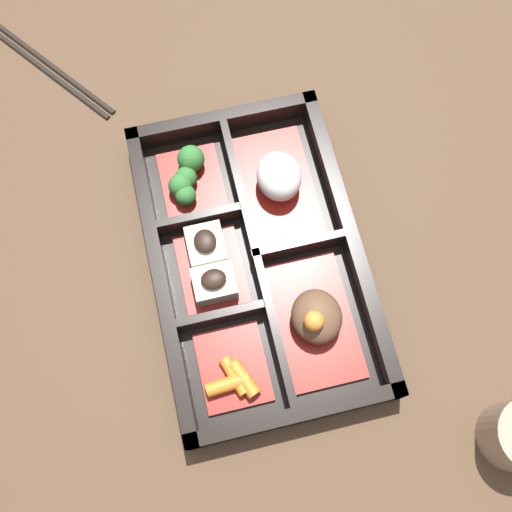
# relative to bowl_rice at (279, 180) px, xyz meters

# --- Properties ---
(ground_plane) EXTENTS (3.00, 3.00, 0.00)m
(ground_plane) POSITION_rel_bowl_rice_xyz_m (0.08, -0.04, -0.03)
(ground_plane) COLOR #4C3523
(bento_base) EXTENTS (0.34, 0.21, 0.01)m
(bento_base) POSITION_rel_bowl_rice_xyz_m (0.08, -0.04, -0.02)
(bento_base) COLOR black
(bento_base) RESTS_ON ground_plane
(bento_rim) EXTENTS (0.34, 0.21, 0.04)m
(bento_rim) POSITION_rel_bowl_rice_xyz_m (0.08, -0.05, -0.01)
(bento_rim) COLOR black
(bento_rim) RESTS_ON ground_plane
(bowl_rice) EXTENTS (0.13, 0.08, 0.05)m
(bowl_rice) POSITION_rel_bowl_rice_xyz_m (0.00, 0.00, 0.00)
(bowl_rice) COLOR maroon
(bowl_rice) RESTS_ON bento_base
(bowl_stew) EXTENTS (0.13, 0.08, 0.05)m
(bowl_stew) POSITION_rel_bowl_rice_xyz_m (0.15, -0.00, -0.00)
(bowl_stew) COLOR maroon
(bowl_stew) RESTS_ON bento_base
(bowl_greens) EXTENTS (0.08, 0.07, 0.03)m
(bowl_greens) POSITION_rel_bowl_rice_xyz_m (-0.03, -0.09, -0.00)
(bowl_greens) COLOR maroon
(bowl_greens) RESTS_ON bento_base
(bowl_tofu) EXTENTS (0.09, 0.07, 0.04)m
(bowl_tofu) POSITION_rel_bowl_rice_xyz_m (0.08, -0.09, -0.01)
(bowl_tofu) COLOR maroon
(bowl_tofu) RESTS_ON bento_base
(bowl_carrots) EXTENTS (0.08, 0.07, 0.02)m
(bowl_carrots) POSITION_rel_bowl_rice_xyz_m (0.19, -0.09, -0.01)
(bowl_carrots) COLOR maroon
(bowl_carrots) RESTS_ON bento_base
(chopsticks) EXTENTS (0.18, 0.14, 0.01)m
(chopsticks) POSITION_rel_bowl_rice_xyz_m (-0.22, -0.23, -0.03)
(chopsticks) COLOR black
(chopsticks) RESTS_ON ground_plane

